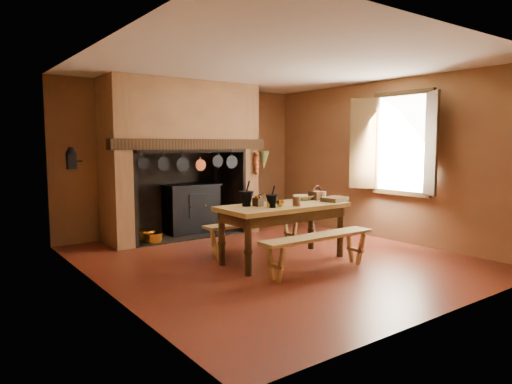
% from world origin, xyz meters
% --- Properties ---
extents(floor, '(5.50, 5.50, 0.00)m').
position_xyz_m(floor, '(0.00, 0.00, 0.00)').
color(floor, maroon).
rests_on(floor, ground).
extents(ceiling, '(5.50, 5.50, 0.00)m').
position_xyz_m(ceiling, '(0.00, 0.00, 2.80)').
color(ceiling, silver).
rests_on(ceiling, back_wall).
extents(back_wall, '(5.00, 0.02, 2.80)m').
position_xyz_m(back_wall, '(0.00, 2.75, 1.40)').
color(back_wall, brown).
rests_on(back_wall, floor).
extents(wall_left, '(0.02, 5.50, 2.80)m').
position_xyz_m(wall_left, '(-2.50, 0.00, 1.40)').
color(wall_left, brown).
rests_on(wall_left, floor).
extents(wall_right, '(0.02, 5.50, 2.80)m').
position_xyz_m(wall_right, '(2.50, 0.00, 1.40)').
color(wall_right, brown).
rests_on(wall_right, floor).
extents(wall_front, '(5.00, 0.02, 2.80)m').
position_xyz_m(wall_front, '(0.00, -2.75, 1.40)').
color(wall_front, brown).
rests_on(wall_front, floor).
extents(chimney_breast, '(2.95, 0.96, 2.80)m').
position_xyz_m(chimney_breast, '(-0.30, 2.31, 1.81)').
color(chimney_breast, brown).
rests_on(chimney_breast, floor).
extents(iron_range, '(1.12, 0.55, 1.60)m').
position_xyz_m(iron_range, '(-0.04, 2.45, 0.48)').
color(iron_range, black).
rests_on(iron_range, floor).
extents(hearth_pans, '(0.51, 0.62, 0.20)m').
position_xyz_m(hearth_pans, '(-1.05, 2.22, 0.09)').
color(hearth_pans, gold).
rests_on(hearth_pans, floor).
extents(hanging_pans, '(1.92, 0.29, 0.27)m').
position_xyz_m(hanging_pans, '(-0.34, 1.81, 1.36)').
color(hanging_pans, black).
rests_on(hanging_pans, chimney_breast).
extents(onion_string, '(0.12, 0.10, 0.46)m').
position_xyz_m(onion_string, '(1.00, 1.79, 1.33)').
color(onion_string, '#983F1C').
rests_on(onion_string, chimney_breast).
extents(herb_bunch, '(0.20, 0.20, 0.35)m').
position_xyz_m(herb_bunch, '(1.18, 1.79, 1.38)').
color(herb_bunch, '#626831').
rests_on(herb_bunch, chimney_breast).
extents(window, '(0.39, 1.75, 1.76)m').
position_xyz_m(window, '(2.35, -0.40, 1.70)').
color(window, white).
rests_on(window, wall_right).
extents(wall_coffee_mill, '(0.23, 0.16, 0.31)m').
position_xyz_m(wall_coffee_mill, '(-2.42, 1.55, 1.52)').
color(wall_coffee_mill, black).
rests_on(wall_coffee_mill, wall_left).
extents(work_table, '(1.91, 0.85, 0.83)m').
position_xyz_m(work_table, '(0.04, -0.18, 0.70)').
color(work_table, '#A68A4C').
rests_on(work_table, floor).
extents(bench_front, '(1.78, 0.31, 0.50)m').
position_xyz_m(bench_front, '(0.04, -0.91, 0.38)').
color(bench_front, '#A68A4C').
rests_on(bench_front, floor).
extents(bench_back, '(1.76, 0.31, 0.49)m').
position_xyz_m(bench_back, '(0.04, 0.49, 0.37)').
color(bench_back, '#A68A4C').
rests_on(bench_back, floor).
extents(mortar_large, '(0.21, 0.21, 0.36)m').
position_xyz_m(mortar_large, '(-0.50, -0.01, 0.95)').
color(mortar_large, black).
rests_on(mortar_large, work_table).
extents(mortar_small, '(0.18, 0.18, 0.30)m').
position_xyz_m(mortar_small, '(-0.29, -0.33, 0.93)').
color(mortar_small, black).
rests_on(mortar_small, work_table).
extents(coffee_grinder, '(0.16, 0.13, 0.18)m').
position_xyz_m(coffee_grinder, '(-0.36, -0.10, 0.90)').
color(coffee_grinder, '#372611').
rests_on(coffee_grinder, work_table).
extents(brass_mug_a, '(0.09, 0.09, 0.09)m').
position_xyz_m(brass_mug_a, '(-0.32, -0.31, 0.87)').
color(brass_mug_a, gold).
rests_on(brass_mug_a, work_table).
extents(brass_mug_b, '(0.09, 0.09, 0.08)m').
position_xyz_m(brass_mug_b, '(-0.03, -0.01, 0.87)').
color(brass_mug_b, gold).
rests_on(brass_mug_b, work_table).
extents(mixing_bowl, '(0.35, 0.35, 0.07)m').
position_xyz_m(mixing_bowl, '(0.62, 0.04, 0.87)').
color(mixing_bowl, '#BAB78F').
rests_on(mixing_bowl, work_table).
extents(stoneware_crock, '(0.14, 0.14, 0.14)m').
position_xyz_m(stoneware_crock, '(0.07, -0.43, 0.90)').
color(stoneware_crock, brown).
rests_on(stoneware_crock, work_table).
extents(glass_jar, '(0.08, 0.08, 0.13)m').
position_xyz_m(glass_jar, '(0.89, -0.12, 0.89)').
color(glass_jar, beige).
rests_on(glass_jar, work_table).
extents(wicker_basket, '(0.26, 0.21, 0.23)m').
position_xyz_m(wicker_basket, '(0.82, -0.05, 0.90)').
color(wicker_basket, '#432414').
rests_on(wicker_basket, work_table).
extents(wooden_tray, '(0.43, 0.35, 0.07)m').
position_xyz_m(wooden_tray, '(0.89, -0.36, 0.86)').
color(wooden_tray, '#372611').
rests_on(wooden_tray, work_table).
extents(brass_cup, '(0.13, 0.13, 0.09)m').
position_xyz_m(brass_cup, '(-0.14, -0.32, 0.87)').
color(brass_cup, gold).
rests_on(brass_cup, work_table).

